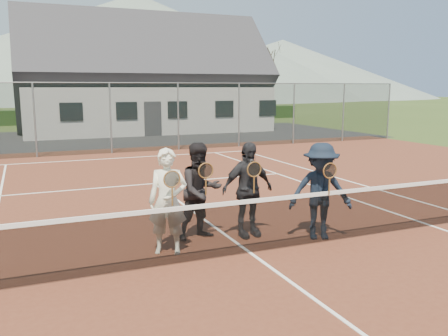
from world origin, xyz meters
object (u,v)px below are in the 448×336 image
Objects in this scene: player_b at (201,191)px; player_d at (320,191)px; player_c at (248,190)px; clubhouse at (144,69)px; tennis_net at (250,224)px; player_a at (168,201)px.

player_b is 1.00× the size of player_d.
player_c is 1.35m from player_d.
player_b is 1.00× the size of player_c.
player_c is (-3.63, -23.11, -3.07)m from clubhouse.
player_c reaches higher than tennis_net.
player_d is (2.04, -0.87, -0.00)m from player_b.
player_c is at bearing 10.75° from player_a.
player_b and player_d have the same top height.
player_b is (-4.49, -22.89, -3.07)m from clubhouse.
clubhouse reaches higher than tennis_net.
player_d is at bearing -28.76° from player_c.
player_c is (0.85, -0.22, 0.00)m from player_b.
player_a is at bearing -146.00° from player_b.
clubhouse is at bearing 77.32° from player_a.
player_a is at bearing -169.25° from player_c.
player_a is 1.00× the size of player_c.
player_c is 1.00× the size of player_d.
player_a is 1.00× the size of player_b.
tennis_net is 1.26m from player_b.
player_b is at bearing -101.09° from clubhouse.
player_b is at bearing 113.79° from tennis_net.
player_d is (-2.45, -23.76, -3.07)m from clubhouse.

